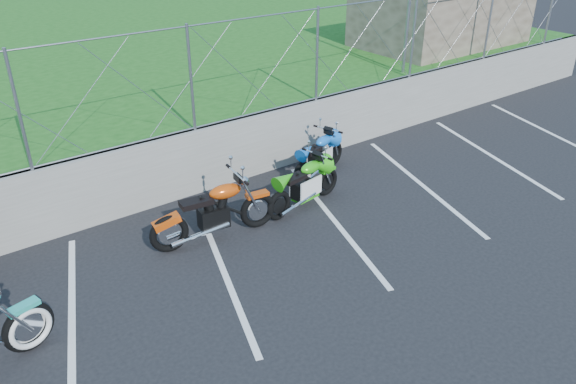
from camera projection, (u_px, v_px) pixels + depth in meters
ground at (255, 295)px, 8.36m from camera, size 90.00×90.00×0.00m
retaining_wall at (151, 174)px, 10.54m from camera, size 30.00×0.22×1.30m
grass_field at (15, 63)px, 17.63m from camera, size 30.00×20.00×1.30m
stone_building at (442, 13)px, 16.81m from camera, size 5.00×3.00×1.80m
chain_link_fence at (140, 89)px, 9.78m from camera, size 28.00×0.03×2.00m
sign_pole at (408, 12)px, 13.65m from camera, size 0.08×0.08×3.00m
parking_lines at (281, 240)px, 9.71m from camera, size 18.29×4.31×0.01m
naked_orange at (216, 213)px, 9.55m from camera, size 2.30×0.78×1.15m
sportbike_green at (305, 186)px, 10.59m from camera, size 1.91×0.68×1.00m
sportbike_blue at (319, 157)px, 11.82m from camera, size 1.78×0.75×0.95m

